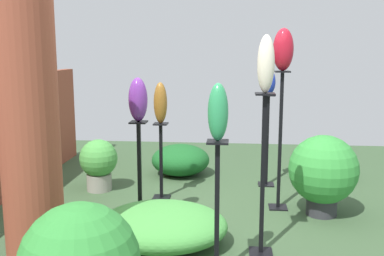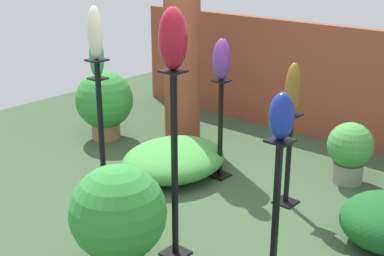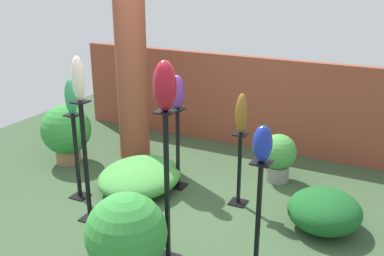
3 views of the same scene
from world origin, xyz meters
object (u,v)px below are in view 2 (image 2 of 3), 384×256
object	(u,v)px
brick_pillar	(182,38)
art_vase_ruby	(173,39)
pedestal_jade	(101,132)
art_vase_cobalt	(282,116)
pedestal_ruby	(175,174)
art_vase_violet	(222,59)
pedestal_cobalt	(275,227)
art_vase_bronze	(293,89)
potted_plant_front_left	(104,102)
pedestal_bronze	(288,164)
art_vase_ivory	(95,33)
art_vase_jade	(97,57)
pedestal_violet	(220,134)
pedestal_ivory	(101,138)
potted_plant_walkway_edge	(118,215)
potted_plant_mid_left	(350,150)

from	to	relation	value
brick_pillar	art_vase_ruby	distance (m)	2.67
pedestal_jade	art_vase_cobalt	world-z (taller)	art_vase_cobalt
pedestal_ruby	art_vase_violet	world-z (taller)	pedestal_ruby
pedestal_cobalt	art_vase_cobalt	world-z (taller)	art_vase_cobalt
art_vase_bronze	potted_plant_front_left	world-z (taller)	art_vase_bronze
pedestal_bronze	pedestal_jade	world-z (taller)	pedestal_jade
art_vase_ivory	art_vase_jade	xyz separation A→B (m)	(-0.45, 0.36, -0.33)
pedestal_jade	art_vase_bronze	world-z (taller)	art_vase_bronze
art_vase_violet	art_vase_ruby	bearing A→B (deg)	-65.28
pedestal_violet	art_vase_cobalt	distance (m)	2.19
art_vase_bronze	art_vase_jade	distance (m)	1.96
pedestal_violet	art_vase_ivory	bearing A→B (deg)	-113.50
pedestal_ivory	pedestal_violet	bearing A→B (deg)	66.50
art_vase_cobalt	potted_plant_walkway_edge	world-z (taller)	art_vase_cobalt
art_vase_ruby	potted_plant_mid_left	bearing A→B (deg)	78.44
pedestal_ivory	art_vase_ruby	size ratio (longest dim) A/B	3.12
art_vase_jade	pedestal_ivory	bearing A→B (deg)	-39.13
pedestal_violet	potted_plant_front_left	world-z (taller)	pedestal_violet
art_vase_jade	brick_pillar	bearing A→B (deg)	94.07
brick_pillar	art_vase_ruby	world-z (taller)	brick_pillar
potted_plant_mid_left	art_vase_ivory	bearing A→B (deg)	-129.88
art_vase_bronze	pedestal_violet	bearing A→B (deg)	175.24
pedestal_ruby	art_vase_violet	xyz separation A→B (m)	(-0.65, 1.42, 0.57)
pedestal_cobalt	potted_plant_mid_left	distance (m)	2.14
art_vase_cobalt	potted_plant_front_left	bearing A→B (deg)	158.36
pedestal_jade	art_vase_ivory	world-z (taller)	art_vase_ivory
pedestal_ruby	art_vase_cobalt	xyz separation A→B (m)	(0.86, 0.07, 0.63)
art_vase_bronze	art_vase_violet	bearing A→B (deg)	175.24
art_vase_bronze	art_vase_jade	xyz separation A→B (m)	(-1.81, -0.73, 0.15)
pedestal_jade	art_vase_jade	bearing A→B (deg)	90.00
pedestal_violet	pedestal_bronze	distance (m)	0.87
pedestal_violet	art_vase_bronze	distance (m)	1.08
brick_pillar	art_vase_violet	xyz separation A→B (m)	(1.05, -0.59, -0.01)
brick_pillar	pedestal_ruby	bearing A→B (deg)	-49.67
pedestal_ivory	potted_plant_front_left	bearing A→B (deg)	138.82
brick_pillar	pedestal_cobalt	world-z (taller)	brick_pillar
art_vase_ruby	art_vase_jade	xyz separation A→B (m)	(-1.61, 0.62, -0.45)
pedestal_bronze	pedestal_cobalt	bearing A→B (deg)	-62.89
pedestal_jade	art_vase_jade	distance (m)	0.80
art_vase_jade	pedestal_jade	bearing A→B (deg)	-90.00
potted_plant_front_left	art_vase_ruby	bearing A→B (deg)	-29.51
pedestal_cobalt	potted_plant_front_left	xyz separation A→B (m)	(-3.31, 1.31, -0.06)
pedestal_ivory	pedestal_cobalt	world-z (taller)	pedestal_ivory
art_vase_ruby	brick_pillar	bearing A→B (deg)	130.33
pedestal_bronze	potted_plant_mid_left	xyz separation A→B (m)	(0.23, 0.83, -0.05)
pedestal_ruby	art_vase_ivory	distance (m)	1.50
art_vase_violet	pedestal_jade	bearing A→B (deg)	-140.12
pedestal_bronze	potted_plant_walkway_edge	distance (m)	1.82
pedestal_ruby	potted_plant_front_left	distance (m)	2.83
brick_pillar	pedestal_ivory	xyz separation A→B (m)	(0.55, -1.75, -0.64)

